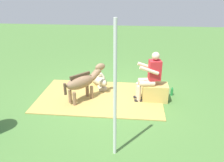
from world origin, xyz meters
TOP-DOWN VIEW (x-y plane):
  - ground_plane at (0.00, 0.00)m, footprint 24.00×24.00m
  - hay_patch at (0.29, 0.02)m, footprint 3.38×2.13m
  - hay_bale at (-1.21, 0.02)m, footprint 0.66×0.44m
  - person_seated at (-1.04, 0.04)m, footprint 0.70×0.48m
  - pony_standing at (0.70, 0.22)m, footprint 1.01×1.11m
  - pony_lying at (0.46, -0.88)m, footprint 0.75×1.34m
  - soda_bottle at (-1.71, -0.31)m, footprint 0.07×0.07m
  - tent_pole_left at (-0.33, 2.27)m, footprint 0.06×0.06m

SIDE VIEW (x-z plane):
  - ground_plane at x=0.00m, z-range 0.00..0.00m
  - hay_patch at x=0.29m, z-range 0.00..0.02m
  - soda_bottle at x=-1.71m, z-range 0.00..0.26m
  - pony_lying at x=0.46m, z-range -0.02..0.40m
  - hay_bale at x=-1.21m, z-range 0.00..0.46m
  - pony_standing at x=0.70m, z-range 0.09..1.00m
  - person_seated at x=-1.04m, z-range 0.07..1.41m
  - tent_pole_left at x=-0.33m, z-range 0.00..2.47m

